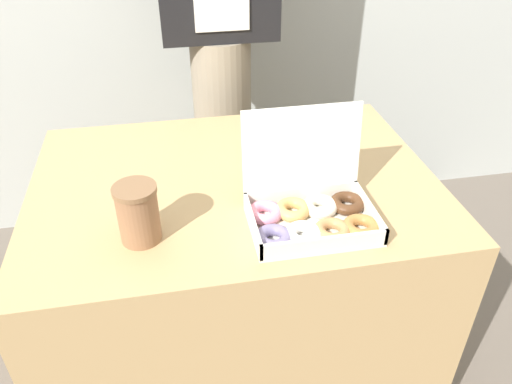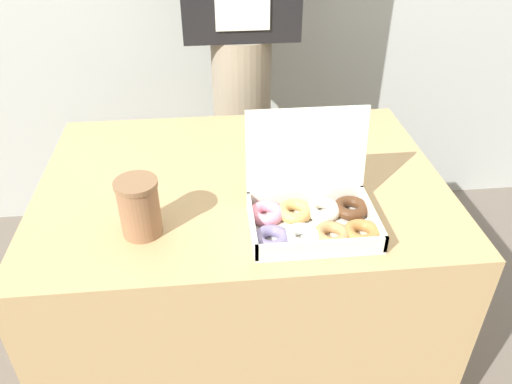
% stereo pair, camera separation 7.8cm
% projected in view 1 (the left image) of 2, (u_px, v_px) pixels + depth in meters
% --- Properties ---
extents(ground_plane, '(14.00, 14.00, 0.00)m').
position_uv_depth(ground_plane, '(240.00, 362.00, 1.77)').
color(ground_plane, '#665B51').
extents(table, '(1.08, 0.78, 0.78)m').
position_uv_depth(table, '(237.00, 283.00, 1.56)').
color(table, tan).
rests_on(table, ground_plane).
extents(donut_box, '(0.32, 0.24, 0.25)m').
position_uv_depth(donut_box, '(310.00, 210.00, 1.16)').
color(donut_box, silver).
rests_on(donut_box, table).
extents(coffee_cup, '(0.10, 0.10, 0.14)m').
position_uv_depth(coffee_cup, '(138.00, 213.00, 1.09)').
color(coffee_cup, '#8C6042').
rests_on(coffee_cup, table).
extents(person_customer, '(0.41, 0.23, 1.81)m').
position_uv_depth(person_customer, '(219.00, 23.00, 1.75)').
color(person_customer, gray).
rests_on(person_customer, ground_plane).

